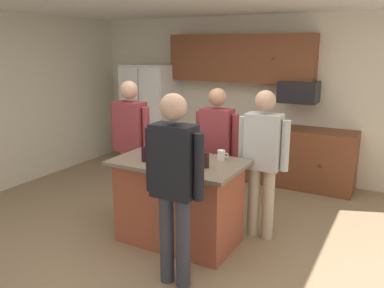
% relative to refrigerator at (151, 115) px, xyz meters
% --- Properties ---
extents(floor, '(7.04, 7.04, 0.00)m').
position_rel_refrigerator_xyz_m(floor, '(2.00, -2.38, -0.90)').
color(floor, '#937A5B').
rests_on(floor, ground).
extents(back_wall, '(6.40, 0.10, 2.60)m').
position_rel_refrigerator_xyz_m(back_wall, '(2.00, 0.42, 0.40)').
color(back_wall, beige).
rests_on(back_wall, ground).
extents(cabinet_run_upper, '(2.40, 0.38, 0.75)m').
position_rel_refrigerator_xyz_m(cabinet_run_upper, '(1.60, 0.22, 1.02)').
color(cabinet_run_upper, brown).
extents(cabinet_run_lower, '(1.80, 0.63, 0.90)m').
position_rel_refrigerator_xyz_m(cabinet_run_lower, '(2.60, 0.10, -0.45)').
color(cabinet_run_lower, brown).
rests_on(cabinet_run_lower, ground).
extents(refrigerator, '(0.87, 0.76, 1.80)m').
position_rel_refrigerator_xyz_m(refrigerator, '(0.00, 0.00, 0.00)').
color(refrigerator, white).
rests_on(refrigerator, ground).
extents(microwave_over_range, '(0.56, 0.40, 0.32)m').
position_rel_refrigerator_xyz_m(microwave_over_range, '(2.60, 0.12, 0.55)').
color(microwave_over_range, black).
extents(kitchen_island, '(1.39, 0.84, 0.93)m').
position_rel_refrigerator_xyz_m(kitchen_island, '(1.97, -2.36, -0.43)').
color(kitchen_island, '#9E4C33').
rests_on(kitchen_island, ground).
extents(person_host_foreground, '(0.57, 0.22, 1.64)m').
position_rel_refrigerator_xyz_m(person_host_foreground, '(2.06, -1.59, 0.04)').
color(person_host_foreground, tan).
rests_on(person_host_foreground, ground).
extents(person_elder_center, '(0.57, 0.22, 1.67)m').
position_rel_refrigerator_xyz_m(person_elder_center, '(2.73, -1.83, 0.06)').
color(person_elder_center, tan).
rests_on(person_elder_center, ground).
extents(person_guest_right, '(0.57, 0.23, 1.71)m').
position_rel_refrigerator_xyz_m(person_guest_right, '(1.06, -1.99, 0.09)').
color(person_guest_right, tan).
rests_on(person_guest_right, ground).
extents(person_guest_by_door, '(0.57, 0.23, 1.75)m').
position_rel_refrigerator_xyz_m(person_guest_by_door, '(2.36, -3.08, 0.12)').
color(person_guest_by_door, '#383842').
rests_on(person_guest_by_door, ground).
extents(glass_pilsner, '(0.07, 0.07, 0.16)m').
position_rel_refrigerator_xyz_m(glass_pilsner, '(2.34, -2.44, 0.11)').
color(glass_pilsner, black).
rests_on(glass_pilsner, kitchen_island).
extents(mug_ceramic_white, '(0.12, 0.08, 0.10)m').
position_rel_refrigerator_xyz_m(mug_ceramic_white, '(1.80, -2.47, 0.08)').
color(mug_ceramic_white, white).
rests_on(mug_ceramic_white, kitchen_island).
extents(glass_short_whisky, '(0.06, 0.06, 0.16)m').
position_rel_refrigerator_xyz_m(glass_short_whisky, '(1.67, -2.56, 0.11)').
color(glass_short_whisky, black).
rests_on(glass_short_whisky, kitchen_island).
extents(mug_blue_stoneware, '(0.13, 0.08, 0.11)m').
position_rel_refrigerator_xyz_m(mug_blue_stoneware, '(2.36, -2.12, 0.09)').
color(mug_blue_stoneware, white).
rests_on(mug_blue_stoneware, kitchen_island).
extents(glass_dark_ale, '(0.07, 0.07, 0.17)m').
position_rel_refrigerator_xyz_m(glass_dark_ale, '(2.07, -2.13, 0.12)').
color(glass_dark_ale, black).
rests_on(glass_dark_ale, kitchen_island).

